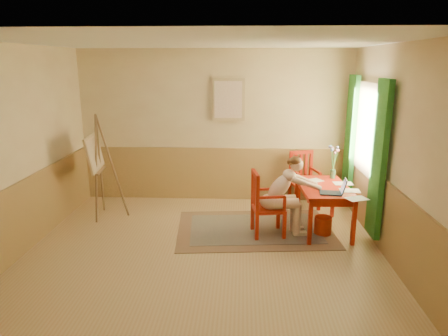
{
  "coord_description": "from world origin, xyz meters",
  "views": [
    {
      "loc": [
        0.52,
        -5.22,
        2.56
      ],
      "look_at": [
        0.25,
        0.55,
        1.05
      ],
      "focal_mm": 32.59,
      "sensor_mm": 36.0,
      "label": 1
    }
  ],
  "objects_px": {
    "easel": "(97,157)",
    "chair_back": "(304,180)",
    "laptop": "(335,191)",
    "table": "(324,192)",
    "figure": "(285,193)",
    "chair_left": "(265,204)"
  },
  "relations": [
    {
      "from": "easel",
      "to": "chair_back",
      "type": "bearing_deg",
      "value": 10.61
    },
    {
      "from": "laptop",
      "to": "table",
      "type": "bearing_deg",
      "value": 101.81
    },
    {
      "from": "easel",
      "to": "figure",
      "type": "bearing_deg",
      "value": -11.84
    },
    {
      "from": "table",
      "to": "chair_back",
      "type": "relative_size",
      "value": 1.23
    },
    {
      "from": "chair_back",
      "to": "laptop",
      "type": "relative_size",
      "value": 2.59
    },
    {
      "from": "table",
      "to": "chair_back",
      "type": "distance_m",
      "value": 1.1
    },
    {
      "from": "chair_back",
      "to": "figure",
      "type": "height_order",
      "value": "figure"
    },
    {
      "from": "figure",
      "to": "easel",
      "type": "bearing_deg",
      "value": 168.16
    },
    {
      "from": "table",
      "to": "easel",
      "type": "distance_m",
      "value": 3.71
    },
    {
      "from": "figure",
      "to": "easel",
      "type": "xyz_separation_m",
      "value": [
        -3.04,
        0.64,
        0.36
      ]
    },
    {
      "from": "laptop",
      "to": "easel",
      "type": "xyz_separation_m",
      "value": [
        -3.74,
        0.8,
        0.28
      ]
    },
    {
      "from": "chair_left",
      "to": "figure",
      "type": "distance_m",
      "value": 0.34
    },
    {
      "from": "chair_left",
      "to": "table",
      "type": "bearing_deg",
      "value": 15.01
    },
    {
      "from": "table",
      "to": "figure",
      "type": "bearing_deg",
      "value": -160.8
    },
    {
      "from": "chair_left",
      "to": "easel",
      "type": "distance_m",
      "value": 2.89
    },
    {
      "from": "chair_back",
      "to": "chair_left",
      "type": "bearing_deg",
      "value": -119.89
    },
    {
      "from": "chair_left",
      "to": "chair_back",
      "type": "bearing_deg",
      "value": 60.11
    },
    {
      "from": "figure",
      "to": "laptop",
      "type": "height_order",
      "value": "figure"
    },
    {
      "from": "figure",
      "to": "table",
      "type": "bearing_deg",
      "value": 19.2
    },
    {
      "from": "chair_left",
      "to": "laptop",
      "type": "bearing_deg",
      "value": -7.64
    },
    {
      "from": "chair_left",
      "to": "figure",
      "type": "bearing_deg",
      "value": 5.43
    },
    {
      "from": "laptop",
      "to": "easel",
      "type": "height_order",
      "value": "easel"
    }
  ]
}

